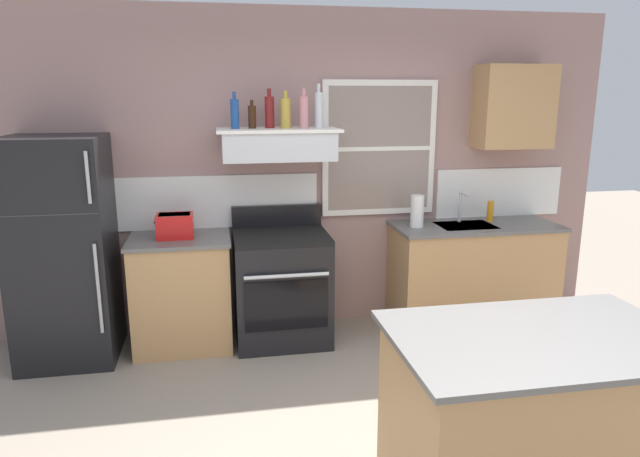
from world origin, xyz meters
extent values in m
cube|color=gray|center=(0.00, 2.23, 1.35)|extent=(5.40, 0.06, 2.70)
cube|color=white|center=(-1.15, 2.19, 1.13)|extent=(2.50, 0.02, 0.44)
cube|color=white|center=(1.80, 2.19, 1.13)|extent=(1.20, 0.02, 0.44)
cube|color=white|center=(0.65, 2.18, 1.55)|extent=(1.00, 0.04, 1.15)
cube|color=gray|center=(0.65, 2.17, 1.55)|extent=(0.90, 0.01, 1.05)
cube|color=white|center=(0.65, 2.16, 1.55)|extent=(0.90, 0.02, 0.04)
cube|color=black|center=(-1.90, 1.84, 0.86)|extent=(0.70, 0.68, 1.71)
cube|color=#333333|center=(-1.90, 1.50, 1.20)|extent=(0.69, 0.00, 0.01)
cylinder|color=#A5A8AD|center=(-1.60, 1.47, 0.66)|extent=(0.02, 0.02, 0.66)
cylinder|color=#A5A8AD|center=(-1.60, 1.47, 1.46)|extent=(0.02, 0.02, 0.36)
cube|color=tan|center=(-1.05, 1.90, 0.44)|extent=(0.76, 0.60, 0.88)
cube|color=#605E5B|center=(-1.05, 1.90, 0.90)|extent=(0.79, 0.63, 0.03)
cube|color=red|center=(-1.08, 1.88, 1.01)|extent=(0.28, 0.20, 0.19)
cube|color=black|center=(-1.08, 1.88, 1.09)|extent=(0.24, 0.16, 0.01)
cube|color=black|center=(-1.22, 1.88, 1.04)|extent=(0.02, 0.03, 0.02)
cube|color=black|center=(-0.25, 1.86, 0.43)|extent=(0.76, 0.64, 0.87)
cube|color=black|center=(-0.25, 1.86, 0.89)|extent=(0.76, 0.64, 0.04)
cube|color=black|center=(-0.25, 2.15, 1.00)|extent=(0.76, 0.06, 0.18)
cube|color=black|center=(-0.25, 1.54, 0.42)|extent=(0.65, 0.01, 0.40)
cylinder|color=silver|center=(-0.25, 1.50, 0.67)|extent=(0.65, 0.03, 0.03)
cube|color=silver|center=(-0.25, 1.96, 1.61)|extent=(0.88, 0.48, 0.22)
cube|color=#262628|center=(-0.25, 1.74, 1.53)|extent=(0.75, 0.02, 0.04)
cube|color=white|center=(-0.25, 1.96, 1.73)|extent=(0.96, 0.52, 0.02)
cylinder|color=#1E478C|center=(-0.58, 1.95, 1.86)|extent=(0.07, 0.07, 0.23)
cylinder|color=#1E478C|center=(-0.58, 1.95, 2.00)|extent=(0.03, 0.03, 0.06)
cylinder|color=#381E0F|center=(-0.45, 1.97, 1.83)|extent=(0.06, 0.06, 0.18)
cylinder|color=#381E0F|center=(-0.45, 1.97, 1.94)|extent=(0.03, 0.03, 0.04)
cylinder|color=maroon|center=(-0.31, 1.99, 1.87)|extent=(0.07, 0.07, 0.24)
cylinder|color=maroon|center=(-0.31, 1.99, 2.02)|extent=(0.03, 0.03, 0.06)
cylinder|color=#B29333|center=(-0.19, 1.93, 1.86)|extent=(0.08, 0.08, 0.23)
cylinder|color=#B29333|center=(-0.19, 1.93, 2.00)|extent=(0.03, 0.03, 0.06)
cylinder|color=#C67F84|center=(-0.05, 1.91, 1.87)|extent=(0.07, 0.07, 0.25)
cylinder|color=#C67F84|center=(-0.05, 1.91, 2.02)|extent=(0.03, 0.03, 0.06)
cylinder|color=silver|center=(0.08, 1.98, 1.88)|extent=(0.06, 0.06, 0.27)
cylinder|color=silver|center=(0.08, 1.98, 2.05)|extent=(0.03, 0.03, 0.07)
cube|color=tan|center=(1.45, 1.90, 0.44)|extent=(1.40, 0.60, 0.88)
cube|color=#605E5B|center=(1.45, 1.90, 0.90)|extent=(1.43, 0.63, 0.03)
cube|color=#B7BABC|center=(1.35, 1.88, 0.90)|extent=(0.48, 0.36, 0.01)
cylinder|color=silver|center=(1.35, 2.02, 1.05)|extent=(0.03, 0.03, 0.28)
cylinder|color=silver|center=(1.35, 1.94, 1.17)|extent=(0.02, 0.16, 0.02)
cylinder|color=white|center=(0.91, 1.90, 1.04)|extent=(0.11, 0.11, 0.27)
cylinder|color=orange|center=(1.63, 2.00, 1.00)|extent=(0.06, 0.06, 0.18)
cube|color=tan|center=(0.72, -0.33, 0.44)|extent=(1.32, 0.82, 0.88)
cube|color=#605E5B|center=(0.72, -0.33, 0.90)|extent=(1.40, 0.90, 0.03)
cube|color=tan|center=(1.80, 2.04, 1.90)|extent=(0.64, 0.32, 0.70)
camera|label=1|loc=(-0.75, -2.58, 2.02)|focal=32.04mm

